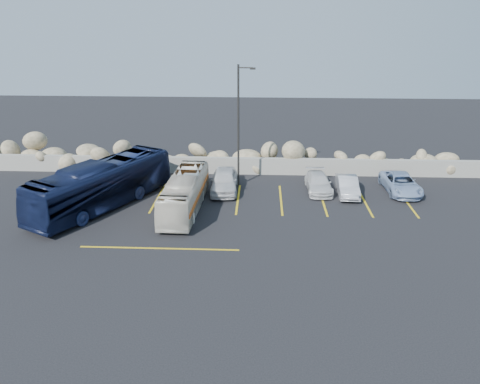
{
  "coord_description": "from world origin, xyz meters",
  "views": [
    {
      "loc": [
        4.0,
        -20.33,
        10.99
      ],
      "look_at": [
        2.86,
        4.0,
        1.63
      ],
      "focal_mm": 35.0,
      "sensor_mm": 36.0,
      "label": 1
    }
  ],
  "objects_px": {
    "vintage_bus": "(185,193)",
    "car_d": "(401,183)",
    "car_b": "(347,186)",
    "car_c": "(319,183)",
    "tour_coach": "(102,185)",
    "lamppost": "(239,123)",
    "car_a": "(224,181)"
  },
  "relations": [
    {
      "from": "car_c",
      "to": "car_d",
      "type": "xyz_separation_m",
      "value": [
        5.33,
        0.02,
        0.04
      ]
    },
    {
      "from": "lamppost",
      "to": "car_a",
      "type": "distance_m",
      "value": 3.85
    },
    {
      "from": "vintage_bus",
      "to": "car_a",
      "type": "xyz_separation_m",
      "value": [
        2.09,
        3.18,
        -0.33
      ]
    },
    {
      "from": "car_a",
      "to": "car_d",
      "type": "bearing_deg",
      "value": 0.3
    },
    {
      "from": "car_d",
      "to": "car_b",
      "type": "bearing_deg",
      "value": -172.17
    },
    {
      "from": "lamppost",
      "to": "car_a",
      "type": "xyz_separation_m",
      "value": [
        -0.92,
        -1.1,
        -3.58
      ]
    },
    {
      "from": "tour_coach",
      "to": "vintage_bus",
      "type": "bearing_deg",
      "value": 25.26
    },
    {
      "from": "vintage_bus",
      "to": "car_d",
      "type": "height_order",
      "value": "vintage_bus"
    },
    {
      "from": "car_b",
      "to": "car_c",
      "type": "bearing_deg",
      "value": 164.0
    },
    {
      "from": "tour_coach",
      "to": "car_a",
      "type": "relative_size",
      "value": 2.37
    },
    {
      "from": "vintage_bus",
      "to": "car_b",
      "type": "xyz_separation_m",
      "value": [
        10.05,
        2.91,
        -0.47
      ]
    },
    {
      "from": "tour_coach",
      "to": "car_a",
      "type": "distance_m",
      "value": 7.7
    },
    {
      "from": "tour_coach",
      "to": "car_c",
      "type": "bearing_deg",
      "value": 41.76
    },
    {
      "from": "vintage_bus",
      "to": "car_c",
      "type": "relative_size",
      "value": 2.0
    },
    {
      "from": "tour_coach",
      "to": "car_d",
      "type": "relative_size",
      "value": 2.36
    },
    {
      "from": "vintage_bus",
      "to": "car_c",
      "type": "xyz_separation_m",
      "value": [
        8.26,
        3.49,
        -0.51
      ]
    },
    {
      "from": "vintage_bus",
      "to": "car_d",
      "type": "xyz_separation_m",
      "value": [
        13.59,
        3.51,
        -0.46
      ]
    },
    {
      "from": "car_c",
      "to": "car_d",
      "type": "relative_size",
      "value": 0.89
    },
    {
      "from": "lamppost",
      "to": "car_a",
      "type": "relative_size",
      "value": 1.89
    },
    {
      "from": "tour_coach",
      "to": "car_c",
      "type": "xyz_separation_m",
      "value": [
        13.26,
        3.25,
        -0.85
      ]
    },
    {
      "from": "car_a",
      "to": "car_b",
      "type": "height_order",
      "value": "car_a"
    },
    {
      "from": "car_d",
      "to": "car_c",
      "type": "bearing_deg",
      "value": 178.37
    },
    {
      "from": "tour_coach",
      "to": "car_c",
      "type": "height_order",
      "value": "tour_coach"
    },
    {
      "from": "car_a",
      "to": "car_b",
      "type": "xyz_separation_m",
      "value": [
        7.96,
        -0.28,
        -0.14
      ]
    },
    {
      "from": "car_c",
      "to": "car_a",
      "type": "bearing_deg",
      "value": -179.01
    },
    {
      "from": "vintage_bus",
      "to": "car_d",
      "type": "distance_m",
      "value": 14.05
    },
    {
      "from": "tour_coach",
      "to": "car_d",
      "type": "height_order",
      "value": "tour_coach"
    },
    {
      "from": "lamppost",
      "to": "tour_coach",
      "type": "distance_m",
      "value": 9.43
    },
    {
      "from": "vintage_bus",
      "to": "tour_coach",
      "type": "bearing_deg",
      "value": 179.14
    },
    {
      "from": "lamppost",
      "to": "car_b",
      "type": "bearing_deg",
      "value": -11.06
    },
    {
      "from": "vintage_bus",
      "to": "car_b",
      "type": "relative_size",
      "value": 2.14
    },
    {
      "from": "lamppost",
      "to": "car_d",
      "type": "height_order",
      "value": "lamppost"
    }
  ]
}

